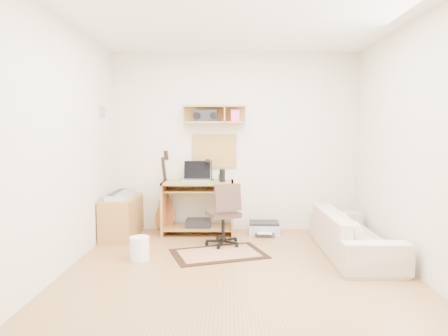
{
  "coord_description": "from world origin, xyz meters",
  "views": [
    {
      "loc": [
        -0.09,
        -4.02,
        1.44
      ],
      "look_at": [
        -0.15,
        1.05,
        1.0
      ],
      "focal_mm": 32.74,
      "sensor_mm": 36.0,
      "label": 1
    }
  ],
  "objects_px": {
    "cabinet": "(122,217)",
    "sofa": "(353,226)",
    "desk": "(198,207)",
    "task_chair": "(223,214)",
    "printer": "(264,228)"
  },
  "relations": [
    {
      "from": "cabinet",
      "to": "sofa",
      "type": "height_order",
      "value": "sofa"
    },
    {
      "from": "desk",
      "to": "sofa",
      "type": "xyz_separation_m",
      "value": [
        1.9,
        -0.99,
        -0.03
      ]
    },
    {
      "from": "task_chair",
      "to": "cabinet",
      "type": "height_order",
      "value": "task_chair"
    },
    {
      "from": "sofa",
      "to": "task_chair",
      "type": "bearing_deg",
      "value": 76.88
    },
    {
      "from": "desk",
      "to": "printer",
      "type": "xyz_separation_m",
      "value": [
        0.94,
        -0.01,
        -0.29
      ]
    },
    {
      "from": "task_chair",
      "to": "cabinet",
      "type": "relative_size",
      "value": 0.91
    },
    {
      "from": "cabinet",
      "to": "task_chair",
      "type": "bearing_deg",
      "value": -17.81
    },
    {
      "from": "desk",
      "to": "sofa",
      "type": "relative_size",
      "value": 0.57
    },
    {
      "from": "cabinet",
      "to": "printer",
      "type": "distance_m",
      "value": 2.01
    },
    {
      "from": "sofa",
      "to": "desk",
      "type": "bearing_deg",
      "value": 62.54
    },
    {
      "from": "printer",
      "to": "sofa",
      "type": "height_order",
      "value": "sofa"
    },
    {
      "from": "desk",
      "to": "sofa",
      "type": "height_order",
      "value": "desk"
    },
    {
      "from": "task_chair",
      "to": "cabinet",
      "type": "bearing_deg",
      "value": 141.33
    },
    {
      "from": "desk",
      "to": "cabinet",
      "type": "bearing_deg",
      "value": -170.58
    },
    {
      "from": "cabinet",
      "to": "printer",
      "type": "bearing_deg",
      "value": 4.67
    }
  ]
}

